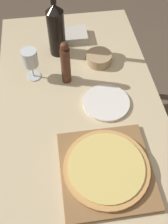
{
  "coord_description": "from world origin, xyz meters",
  "views": [
    {
      "loc": [
        -0.09,
        -0.62,
        1.7
      ],
      "look_at": [
        0.01,
        0.06,
        0.78
      ],
      "focal_mm": 42.0,
      "sensor_mm": 36.0,
      "label": 1
    }
  ],
  "objects_px": {
    "pizza": "(106,167)",
    "small_bowl": "(99,58)",
    "wine_bottle": "(56,29)",
    "wine_glass": "(30,59)",
    "pepper_mill": "(66,64)"
  },
  "relations": [
    {
      "from": "wine_bottle",
      "to": "wine_glass",
      "type": "bearing_deg",
      "value": -129.71
    },
    {
      "from": "pizza",
      "to": "pepper_mill",
      "type": "bearing_deg",
      "value": 101.5
    },
    {
      "from": "pizza",
      "to": "wine_glass",
      "type": "relative_size",
      "value": 2.02
    },
    {
      "from": "wine_bottle",
      "to": "small_bowl",
      "type": "distance_m",
      "value": 0.27
    },
    {
      "from": "small_bowl",
      "to": "pepper_mill",
      "type": "bearing_deg",
      "value": -149.15
    },
    {
      "from": "pizza",
      "to": "small_bowl",
      "type": "relative_size",
      "value": 2.51
    },
    {
      "from": "pizza",
      "to": "wine_glass",
      "type": "xyz_separation_m",
      "value": [
        -0.27,
        0.56,
        0.09
      ]
    },
    {
      "from": "pizza",
      "to": "wine_bottle",
      "type": "xyz_separation_m",
      "value": [
        -0.13,
        0.73,
        0.12
      ]
    },
    {
      "from": "pizza",
      "to": "wine_glass",
      "type": "height_order",
      "value": "wine_glass"
    },
    {
      "from": "wine_bottle",
      "to": "wine_glass",
      "type": "relative_size",
      "value": 2.27
    },
    {
      "from": "pizza",
      "to": "small_bowl",
      "type": "xyz_separation_m",
      "value": [
        0.08,
        0.62,
        -0.0
      ]
    },
    {
      "from": "pepper_mill",
      "to": "small_bowl",
      "type": "distance_m",
      "value": 0.23
    },
    {
      "from": "wine_bottle",
      "to": "wine_glass",
      "type": "distance_m",
      "value": 0.22
    },
    {
      "from": "pepper_mill",
      "to": "wine_bottle",
      "type": "bearing_deg",
      "value": 96.38
    },
    {
      "from": "wine_glass",
      "to": "pizza",
      "type": "bearing_deg",
      "value": -64.31
    }
  ]
}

